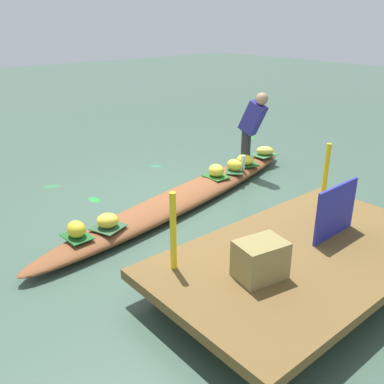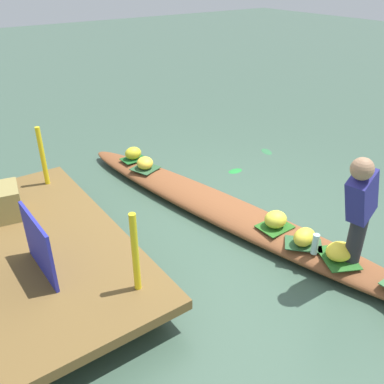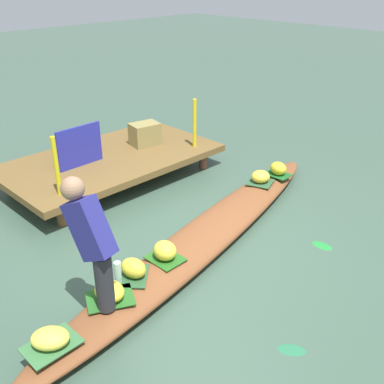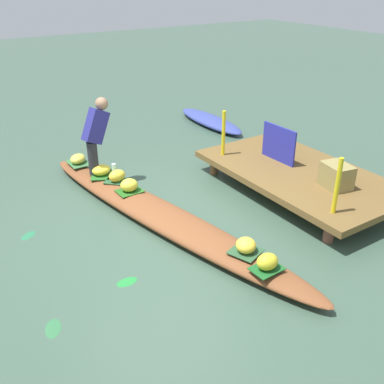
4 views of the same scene
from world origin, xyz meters
TOP-DOWN VIEW (x-y plane):
  - canal_water at (0.00, 0.00)m, footprint 40.00×40.00m
  - dock_platform at (0.35, 2.31)m, footprint 3.20×1.80m
  - vendor_boat at (0.00, 0.00)m, footprint 5.42×1.69m
  - leaf_mat_0 at (-2.17, -0.38)m, footprint 0.44×0.32m
  - banana_bunch_0 at (-2.17, -0.38)m, footprint 0.39×0.39m
  - leaf_mat_1 at (-1.50, -0.23)m, footprint 0.53×0.48m
  - banana_bunch_1 at (-1.50, -0.23)m, footprint 0.26×0.31m
  - leaf_mat_2 at (-1.13, -0.13)m, footprint 0.46×0.45m
  - banana_bunch_2 at (-1.13, -0.13)m, footprint 0.24×0.30m
  - leaf_mat_3 at (-0.72, -0.12)m, footprint 0.30×0.37m
  - banana_bunch_3 at (-0.72, -0.12)m, footprint 0.27×0.30m
  - leaf_mat_4 at (1.86, 0.31)m, footprint 0.27×0.36m
  - banana_bunch_4 at (1.86, 0.31)m, footprint 0.22×0.27m
  - leaf_mat_5 at (1.47, 0.33)m, footprint 0.43×0.43m
  - banana_bunch_5 at (1.47, 0.33)m, footprint 0.35×0.34m
  - vendor_person at (-1.61, -0.22)m, footprint 0.27×0.49m
  - water_bottle at (-1.30, -0.10)m, footprint 0.07×0.07m
  - market_banner at (-0.15, 2.31)m, footprint 0.71×0.05m
  - railing_post_west at (-0.85, 1.71)m, footprint 0.06×0.06m
  - railing_post_east at (1.55, 1.71)m, footprint 0.06×0.06m
  - produce_crate at (1.05, 2.33)m, footprint 0.49×0.40m
  - drifting_plant_0 at (1.23, -1.92)m, footprint 0.32×0.25m
  - drifting_plant_1 at (0.97, -0.99)m, footprint 0.16×0.25m
  - drifting_plant_2 at (-0.65, -1.66)m, footprint 0.25×0.28m
  - drifting_plant_3 at (-3.46, -1.86)m, footprint 0.23×0.22m

SIDE VIEW (x-z plane):
  - canal_water at x=0.00m, z-range 0.00..0.00m
  - drifting_plant_0 at x=1.23m, z-range 0.00..0.01m
  - drifting_plant_1 at x=0.97m, z-range 0.00..0.01m
  - drifting_plant_2 at x=-0.65m, z-range 0.00..0.01m
  - drifting_plant_3 at x=-3.46m, z-range 0.00..0.01m
  - vendor_boat at x=0.00m, z-range 0.00..0.21m
  - leaf_mat_0 at x=-2.17m, z-range 0.21..0.22m
  - leaf_mat_1 at x=-1.50m, z-range 0.21..0.22m
  - leaf_mat_2 at x=-1.13m, z-range 0.21..0.22m
  - leaf_mat_3 at x=-0.72m, z-range 0.21..0.22m
  - leaf_mat_4 at x=1.86m, z-range 0.21..0.22m
  - leaf_mat_5 at x=1.47m, z-range 0.21..0.22m
  - banana_bunch_0 at x=-2.17m, z-range 0.22..0.37m
  - banana_bunch_1 at x=-1.50m, z-range 0.22..0.38m
  - dock_platform at x=0.35m, z-range 0.12..0.48m
  - banana_bunch_5 at x=1.47m, z-range 0.22..0.39m
  - banana_bunch_2 at x=-1.13m, z-range 0.22..0.41m
  - banana_bunch_4 at x=1.86m, z-range 0.22..0.41m
  - banana_bunch_3 at x=-0.72m, z-range 0.22..0.41m
  - water_bottle at x=-1.30m, z-range 0.21..0.44m
  - produce_crate at x=1.05m, z-range 0.36..0.71m
  - market_banner at x=-0.15m, z-range 0.36..0.94m
  - railing_post_west at x=-0.85m, z-range 0.36..1.12m
  - railing_post_east at x=1.55m, z-range 0.36..1.12m
  - vendor_person at x=-1.61m, z-range 0.30..1.51m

